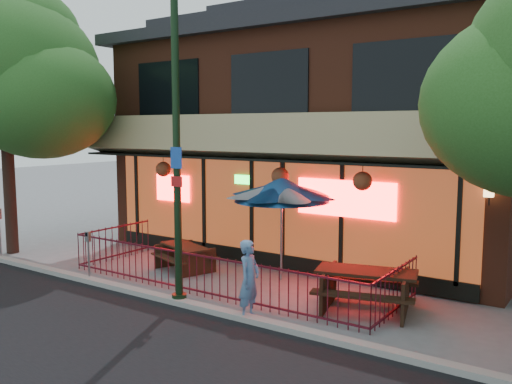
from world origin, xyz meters
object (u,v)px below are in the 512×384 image
(picnic_table_right, at_px, (366,284))
(picnic_table_left, at_px, (185,254))
(parking_meter_near, at_px, (88,247))
(patio_umbrella, at_px, (282,189))
(pedestrian, at_px, (249,280))
(street_tree_left, at_px, (6,65))
(street_light, at_px, (177,160))

(picnic_table_right, bearing_deg, picnic_table_left, 176.70)
(parking_meter_near, bearing_deg, patio_umbrella, 35.47)
(picnic_table_right, bearing_deg, parking_meter_near, -164.69)
(picnic_table_right, xyz_separation_m, pedestrian, (-1.75, -1.76, 0.23))
(patio_umbrella, bearing_deg, street_tree_left, -166.47)
(pedestrian, bearing_deg, street_light, 85.28)
(street_tree_left, height_order, picnic_table_left, street_tree_left)
(patio_umbrella, bearing_deg, picnic_table_left, -165.45)
(street_light, bearing_deg, street_tree_left, 173.96)
(picnic_table_right, distance_m, pedestrian, 2.50)
(street_tree_left, height_order, patio_umbrella, street_tree_left)
(street_tree_left, bearing_deg, picnic_table_right, 5.30)
(street_light, relative_size, picnic_table_left, 3.64)
(street_tree_left, height_order, picnic_table_right, street_tree_left)
(street_light, distance_m, pedestrian, 2.98)
(patio_umbrella, bearing_deg, street_light, -107.97)
(parking_meter_near, bearing_deg, street_light, -0.05)
(picnic_table_right, bearing_deg, street_light, -153.24)
(patio_umbrella, relative_size, parking_meter_near, 2.14)
(street_light, xyz_separation_m, street_tree_left, (-7.46, 0.79, 2.52))
(street_light, xyz_separation_m, pedestrian, (1.85, 0.05, -2.34))
(picnic_table_left, xyz_separation_m, picnic_table_right, (5.31, -0.31, 0.12))
(picnic_table_right, xyz_separation_m, parking_meter_near, (-6.62, -1.81, 0.28))
(picnic_table_left, height_order, parking_meter_near, parking_meter_near)
(street_light, bearing_deg, patio_umbrella, 72.03)
(street_tree_left, distance_m, pedestrian, 10.53)
(pedestrian, bearing_deg, patio_umbrella, 12.45)
(street_light, bearing_deg, pedestrian, 1.64)
(picnic_table_left, height_order, pedestrian, pedestrian)
(street_tree_left, bearing_deg, pedestrian, -4.52)
(picnic_table_right, relative_size, parking_meter_near, 1.89)
(street_tree_left, distance_m, picnic_table_left, 7.87)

